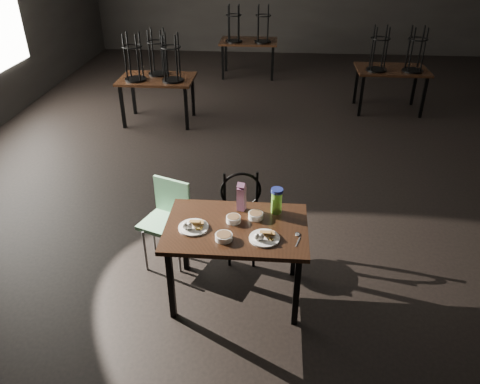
# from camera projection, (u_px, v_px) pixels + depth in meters

# --- Properties ---
(main_table) EXTENTS (1.20, 0.80, 0.75)m
(main_table) POSITION_uv_depth(u_px,v_px,m) (236.00, 234.00, 3.97)
(main_table) COLOR black
(main_table) RESTS_ON ground
(plate_left) EXTENTS (0.25, 0.25, 0.08)m
(plate_left) POSITION_uv_depth(u_px,v_px,m) (193.00, 226.00, 3.89)
(plate_left) COLOR white
(plate_left) RESTS_ON main_table
(plate_right) EXTENTS (0.25, 0.25, 0.08)m
(plate_right) POSITION_uv_depth(u_px,v_px,m) (264.00, 237.00, 3.76)
(plate_right) COLOR white
(plate_right) RESTS_ON main_table
(bowl_near) EXTENTS (0.12, 0.12, 0.05)m
(bowl_near) POSITION_uv_depth(u_px,v_px,m) (233.00, 219.00, 3.97)
(bowl_near) COLOR white
(bowl_near) RESTS_ON main_table
(bowl_far) EXTENTS (0.13, 0.13, 0.05)m
(bowl_far) POSITION_uv_depth(u_px,v_px,m) (256.00, 215.00, 4.02)
(bowl_far) COLOR white
(bowl_far) RESTS_ON main_table
(bowl_big) EXTENTS (0.14, 0.14, 0.05)m
(bowl_big) POSITION_uv_depth(u_px,v_px,m) (224.00, 237.00, 3.75)
(bowl_big) COLOR white
(bowl_big) RESTS_ON main_table
(juice_carton) EXTENTS (0.08, 0.08, 0.27)m
(juice_carton) POSITION_uv_depth(u_px,v_px,m) (241.00, 197.00, 4.09)
(juice_carton) COLOR #8B196E
(juice_carton) RESTS_ON main_table
(water_bottle) EXTENTS (0.14, 0.14, 0.23)m
(water_bottle) POSITION_uv_depth(u_px,v_px,m) (277.00, 200.00, 4.06)
(water_bottle) COLOR #7DD13D
(water_bottle) RESTS_ON main_table
(spoon) EXTENTS (0.06, 0.20, 0.01)m
(spoon) POSITION_uv_depth(u_px,v_px,m) (298.00, 235.00, 3.81)
(spoon) COLOR silver
(spoon) RESTS_ON main_table
(bentwood_chair) EXTENTS (0.44, 0.44, 0.89)m
(bentwood_chair) POSITION_uv_depth(u_px,v_px,m) (242.00, 211.00, 4.55)
(bentwood_chair) COLOR black
(bentwood_chair) RESTS_ON ground
(school_chair) EXTENTS (0.51, 0.51, 0.84)m
(school_chair) POSITION_uv_depth(u_px,v_px,m) (167.00, 215.00, 4.52)
(school_chair) COLOR #7FC694
(school_chair) RESTS_ON ground
(bg_table_left) EXTENTS (1.20, 0.80, 1.48)m
(bg_table_left) POSITION_uv_depth(u_px,v_px,m) (156.00, 76.00, 7.53)
(bg_table_left) COLOR black
(bg_table_left) RESTS_ON ground
(bg_table_right) EXTENTS (1.20, 0.80, 1.48)m
(bg_table_right) POSITION_uv_depth(u_px,v_px,m) (393.00, 69.00, 7.98)
(bg_table_right) COLOR black
(bg_table_right) RESTS_ON ground
(bg_table_far) EXTENTS (1.20, 0.80, 1.48)m
(bg_table_far) POSITION_uv_depth(u_px,v_px,m) (249.00, 41.00, 9.81)
(bg_table_far) COLOR black
(bg_table_far) RESTS_ON ground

